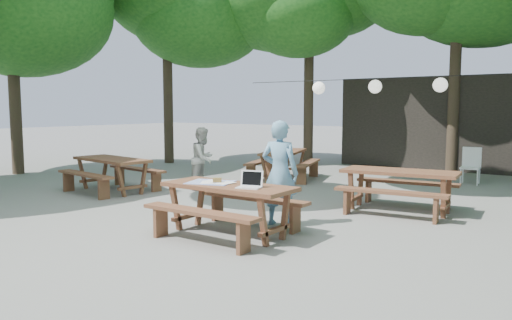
{
  "coord_description": "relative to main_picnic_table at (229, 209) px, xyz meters",
  "views": [
    {
      "loc": [
        4.63,
        -6.15,
        1.87
      ],
      "look_at": [
        0.16,
        0.23,
        1.05
      ],
      "focal_mm": 35.0,
      "sensor_mm": 36.0,
      "label": 1
    }
  ],
  "objects": [
    {
      "name": "ground",
      "position": [
        -0.16,
        0.47,
        -0.39
      ],
      "size": [
        80.0,
        80.0,
        0.0
      ],
      "primitive_type": "plane",
      "color": "slate",
      "rests_on": "ground"
    },
    {
      "name": "pavilion",
      "position": [
        0.34,
        10.97,
        1.01
      ],
      "size": [
        6.0,
        3.0,
        2.8
      ],
      "primitive_type": "cube",
      "color": "black",
      "rests_on": "ground"
    },
    {
      "name": "main_picnic_table",
      "position": [
        0.0,
        0.0,
        0.0
      ],
      "size": [
        2.0,
        1.58,
        0.75
      ],
      "color": "brown",
      "rests_on": "ground"
    },
    {
      "name": "picnic_table_nw",
      "position": [
        -4.5,
        1.51,
        0.0
      ],
      "size": [
        2.1,
        1.82,
        0.75
      ],
      "rotation": [
        0.0,
        0.0,
        -0.14
      ],
      "color": "brown",
      "rests_on": "ground"
    },
    {
      "name": "picnic_table_ne",
      "position": [
        1.49,
        3.07,
        0.0
      ],
      "size": [
        2.07,
        1.77,
        0.75
      ],
      "rotation": [
        0.0,
        0.0,
        0.1
      ],
      "color": "brown",
      "rests_on": "ground"
    },
    {
      "name": "picnic_table_far_w",
      "position": [
        -2.37,
        5.33,
        0.0
      ],
      "size": [
        2.07,
        2.28,
        0.75
      ],
      "rotation": [
        0.0,
        0.0,
        1.87
      ],
      "color": "brown",
      "rests_on": "ground"
    },
    {
      "name": "woman",
      "position": [
        0.3,
        0.94,
        0.45
      ],
      "size": [
        0.67,
        0.5,
        1.68
      ],
      "primitive_type": "imported",
      "rotation": [
        0.0,
        0.0,
        3.31
      ],
      "color": "#669ABA",
      "rests_on": "ground"
    },
    {
      "name": "second_person",
      "position": [
        -3.05,
        2.93,
        0.32
      ],
      "size": [
        0.65,
        0.78,
        1.43
      ],
      "primitive_type": "imported",
      "rotation": [
        0.0,
        0.0,
        1.74
      ],
      "color": "silver",
      "rests_on": "ground"
    },
    {
      "name": "plastic_chair",
      "position": [
        1.82,
        7.27,
        -0.13
      ],
      "size": [
        0.48,
        0.48,
        0.9
      ],
      "rotation": [
        0.0,
        0.0,
        0.09
      ],
      "color": "silver",
      "rests_on": "ground"
    },
    {
      "name": "laptop",
      "position": [
        0.43,
        -0.06,
        0.42
      ],
      "size": [
        0.38,
        0.33,
        0.24
      ],
      "rotation": [
        0.0,
        0.0,
        0.25
      ],
      "color": "white",
      "rests_on": "main_picnic_table"
    },
    {
      "name": "tabletop_clutter",
      "position": [
        -0.32,
        0.01,
        0.37
      ],
      "size": [
        0.78,
        0.72,
        0.08
      ],
      "color": "#3553B5",
      "rests_on": "main_picnic_table"
    },
    {
      "name": "paper_lanterns",
      "position": [
        -0.35,
        6.47,
        2.02
      ],
      "size": [
        9.0,
        0.34,
        0.38
      ],
      "color": "black",
      "rests_on": "ground"
    }
  ]
}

